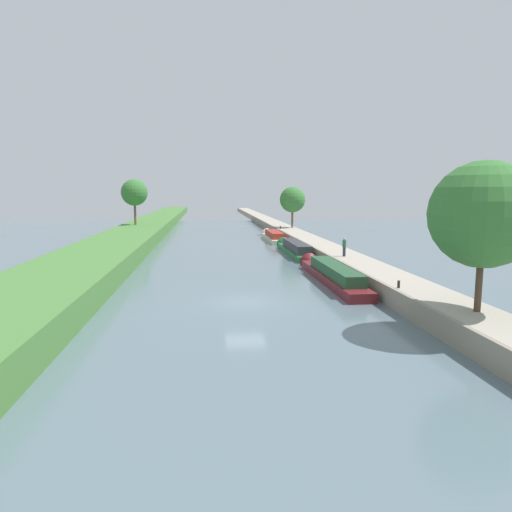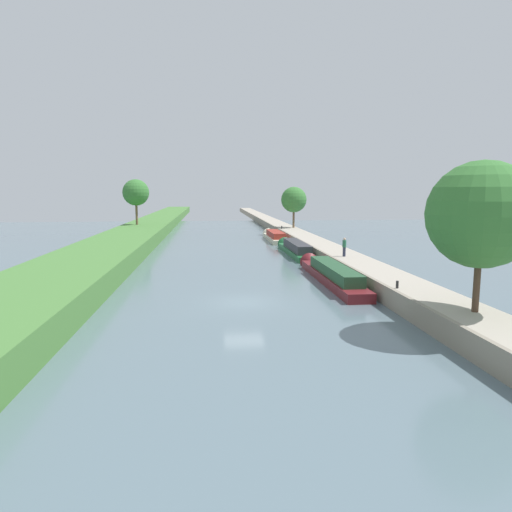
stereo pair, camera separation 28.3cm
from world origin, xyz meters
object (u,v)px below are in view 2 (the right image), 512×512
mooring_bollard_far (282,227)px  narrowboat_green (295,249)px  mooring_bollard_near (397,285)px  person_walking (344,247)px  narrowboat_maroon (330,274)px  narrowboat_cream (274,236)px

mooring_bollard_far → narrowboat_green: bearing=-94.8°
mooring_bollard_near → person_walking: bearing=86.7°
person_walking → mooring_bollard_far: 30.26m
narrowboat_maroon → narrowboat_green: (0.17, 15.63, -0.01)m
narrowboat_maroon → person_walking: (2.60, 5.09, 1.45)m
narrowboat_green → narrowboat_cream: narrowboat_green is taller
narrowboat_cream → mooring_bollard_near: size_ratio=27.74×
narrowboat_cream → person_walking: bearing=-83.8°
person_walking → mooring_bollard_near: size_ratio=3.69×
narrowboat_maroon → mooring_bollard_near: (1.83, -8.30, 0.80)m
narrowboat_green → narrowboat_cream: 14.30m
mooring_bollard_near → narrowboat_maroon: bearing=102.4°
narrowboat_maroon → narrowboat_green: bearing=89.4°
narrowboat_maroon → mooring_bollard_far: 35.39m
narrowboat_maroon → mooring_bollard_far: bearing=87.0°
narrowboat_cream → mooring_bollard_near: 38.29m
narrowboat_cream → person_walking: person_walking is taller
mooring_bollard_near → narrowboat_cream: bearing=92.9°
narrowboat_maroon → person_walking: size_ratio=9.05×
narrowboat_maroon → mooring_bollard_near: size_ratio=33.37×
narrowboat_green → person_walking: size_ratio=8.38×
narrowboat_cream → mooring_bollard_far: (1.94, 5.40, 0.85)m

